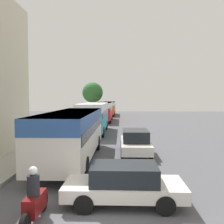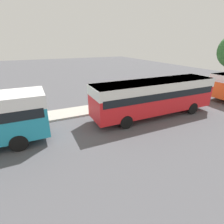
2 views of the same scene
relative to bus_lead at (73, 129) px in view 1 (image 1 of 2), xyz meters
The scene contains 10 objects.
bus_lead is the anchor object (origin of this frame).
bus_following 11.50m from the bus_lead, 90.16° to the left, with size 2.55×9.27×3.11m.
bus_third_in_line 24.51m from the bus_lead, 89.75° to the left, with size 2.57×10.61×2.97m.
bus_rear 37.89m from the bus_lead, 89.67° to the left, with size 2.66×11.04×2.80m.
motorcycle_behind_lead 7.42m from the bus_lead, 87.89° to the right, with size 0.38×2.24×1.73m.
car_crossing 6.62m from the bus_lead, 63.42° to the right, with size 4.16×1.88×1.39m.
car_far_curb 4.34m from the bus_lead, 26.79° to the left, with size 1.92×4.57×1.59m.
pedestrian_near_curb 7.80m from the bus_lead, 112.00° to the left, with size 0.42×0.42×1.69m.
pedestrian_walking_away 37.14m from the bus_lead, 96.09° to the left, with size 0.39×0.39×1.85m.
street_tree 39.91m from the bus_lead, 94.83° to the left, with size 4.45×4.45×6.88m.
Camera 1 is at (0.94, -6.72, 3.71)m, focal length 40.00 mm.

